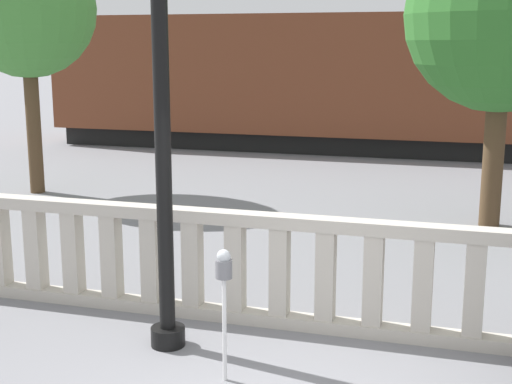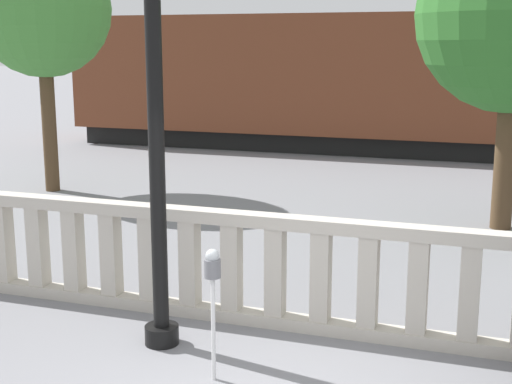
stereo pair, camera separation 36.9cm
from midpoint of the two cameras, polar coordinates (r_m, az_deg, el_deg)
name	(u,v)px [view 2 (the right image)]	position (r m, az deg, el deg)	size (l,w,h in m)	color
balustrade	(321,276)	(7.78, 6.57, -6.72)	(14.19, 0.24, 1.28)	#BCB5A8
lamppost	(154,48)	(7.06, -6.69, 11.39)	(0.37, 0.37, 5.65)	black
parking_meter	(213,277)	(6.55, -1.87, -6.85)	(0.15, 0.15, 1.28)	silver
train_near	(490,83)	(20.71, 18.72, 8.27)	(24.21, 2.83, 4.51)	black
tree_right	(42,10)	(15.59, -16.06, 13.83)	(2.80, 2.80, 5.20)	#4C3823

